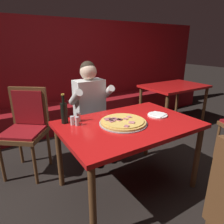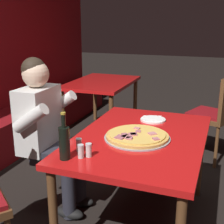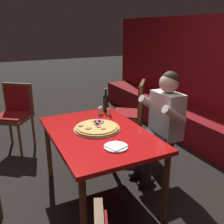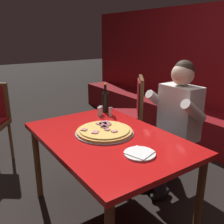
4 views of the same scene
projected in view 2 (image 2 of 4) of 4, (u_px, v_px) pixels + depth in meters
The scene contains 11 objects.
ground_plane at pixel (138, 224), 2.46m from camera, with size 24.00×24.00×0.00m, color black.
main_dining_table at pixel (141, 146), 2.27m from camera, with size 1.33×0.90×0.74m.
pizza at pixel (137, 136), 2.19m from camera, with size 0.47×0.47×0.05m.
plate_white_paper at pixel (153, 120), 2.59m from camera, with size 0.21×0.21×0.02m.
beer_bottle at pixel (64, 142), 1.85m from camera, with size 0.07×0.07×0.29m.
shaker_black_pepper at pixel (81, 152), 1.88m from camera, with size 0.04×0.04×0.09m.
shaker_oregano at pixel (79, 145), 1.98m from camera, with size 0.04×0.04×0.09m.
shaker_red_pepper_flakes at pixel (89, 151), 1.90m from camera, with size 0.04×0.04×0.09m.
diner_seated_blue_shirt at pixel (48, 129), 2.50m from camera, with size 0.53×0.53×1.27m.
dining_chair_near_right at pixel (217, 111), 3.44m from camera, with size 0.57×0.57×0.98m.
background_dining_table at pixel (102, 88), 4.27m from camera, with size 1.16×0.78×0.74m.
Camera 2 is at (-2.05, -0.54, 1.55)m, focal length 50.00 mm.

